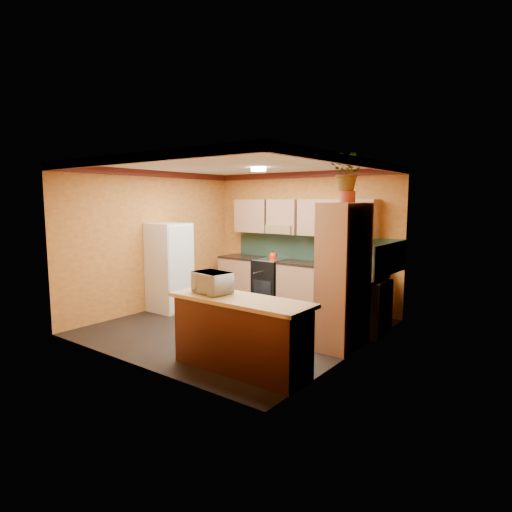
{
  "coord_description": "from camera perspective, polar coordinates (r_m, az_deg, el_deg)",
  "views": [
    {
      "loc": [
        4.48,
        -5.42,
        2.12
      ],
      "look_at": [
        0.06,
        0.45,
        1.17
      ],
      "focal_mm": 30.0,
      "sensor_mm": 36.0,
      "label": 1
    }
  ],
  "objects": [
    {
      "name": "sink",
      "position": [
        8.18,
        9.98,
        -1.09
      ],
      "size": [
        0.48,
        0.4,
        0.03
      ],
      "primitive_type": "cube",
      "color": "silver",
      "rests_on": "countertop_back"
    },
    {
      "name": "countertop_back",
      "position": [
        8.56,
        5.35,
        -0.87
      ],
      "size": [
        3.65,
        0.62,
        0.04
      ],
      "primitive_type": "cube",
      "color": "black",
      "rests_on": "base_cabinets_back"
    },
    {
      "name": "breakfast_bar",
      "position": [
        5.45,
        -2.08,
        -10.63
      ],
      "size": [
        1.8,
        0.55,
        0.88
      ],
      "primitive_type": "cube",
      "color": "#4E1B12",
      "rests_on": "ground"
    },
    {
      "name": "fern_pot",
      "position": [
        6.23,
        12.11,
        7.73
      ],
      "size": [
        0.22,
        0.22,
        0.16
      ],
      "primitive_type": "cylinder",
      "color": "#993325",
      "rests_on": "pantry"
    },
    {
      "name": "room_shell",
      "position": [
        7.24,
        -1.05,
        7.1
      ],
      "size": [
        4.24,
        4.24,
        2.72
      ],
      "color": "black",
      "rests_on": "ground"
    },
    {
      "name": "kettle",
      "position": [
        8.79,
        2.28,
        0.03
      ],
      "size": [
        0.18,
        0.18,
        0.18
      ],
      "primitive_type": null,
      "rotation": [
        0.0,
        0.0,
        -0.04
      ],
      "color": "red",
      "rests_on": "stove"
    },
    {
      "name": "stove",
      "position": [
        8.98,
        1.92,
        -3.34
      ],
      "size": [
        0.58,
        0.58,
        0.91
      ],
      "primitive_type": "cube",
      "color": "black",
      "rests_on": "ground"
    },
    {
      "name": "microwave",
      "position": [
        5.59,
        -5.91,
        -3.53
      ],
      "size": [
        0.55,
        0.41,
        0.28
      ],
      "primitive_type": "imported",
      "rotation": [
        0.0,
        0.0,
        -0.16
      ],
      "color": "white",
      "rests_on": "bar_top"
    },
    {
      "name": "fridge",
      "position": [
        8.4,
        -11.48,
        -1.49
      ],
      "size": [
        0.68,
        0.66,
        1.7
      ],
      "primitive_type": "cube",
      "color": "white",
      "rests_on": "ground"
    },
    {
      "name": "fern",
      "position": [
        6.24,
        12.19,
        10.83
      ],
      "size": [
        0.48,
        0.42,
        0.51
      ],
      "primitive_type": "imported",
      "rotation": [
        0.0,
        0.0,
        -0.05
      ],
      "color": "tan",
      "rests_on": "fern_pot"
    },
    {
      "name": "bar_top",
      "position": [
        5.32,
        -2.1,
        -5.87
      ],
      "size": [
        1.9,
        0.65,
        0.05
      ],
      "primitive_type": "cube",
      "color": "tan",
      "rests_on": "breakfast_bar"
    },
    {
      "name": "base_cabinets_back",
      "position": [
        8.64,
        5.32,
        -3.89
      ],
      "size": [
        3.65,
        0.6,
        0.88
      ],
      "primitive_type": "cube",
      "color": "tan",
      "rests_on": "ground"
    },
    {
      "name": "countertop_right",
      "position": [
        7.04,
        14.02,
        -2.86
      ],
      "size": [
        0.62,
        0.8,
        0.04
      ],
      "primitive_type": "cube",
      "color": "black",
      "rests_on": "base_cabinets_right"
    },
    {
      "name": "base_cabinets_right",
      "position": [
        7.13,
        13.91,
        -6.5
      ],
      "size": [
        0.6,
        0.8,
        0.88
      ],
      "primitive_type": "cube",
      "color": "tan",
      "rests_on": "ground"
    },
    {
      "name": "pantry",
      "position": [
        6.27,
        11.63,
        -2.63
      ],
      "size": [
        0.48,
        0.9,
        2.1
      ],
      "primitive_type": "cube",
      "color": "tan",
      "rests_on": "ground"
    }
  ]
}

